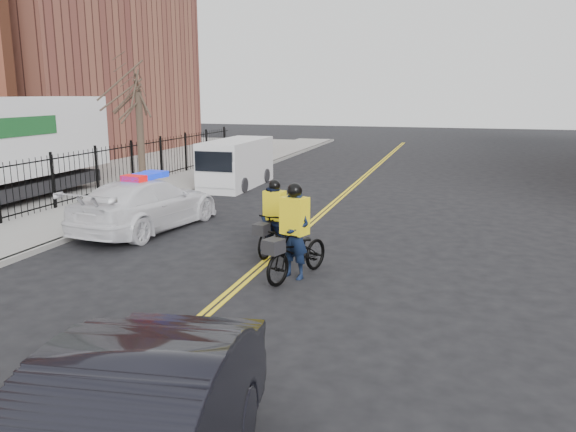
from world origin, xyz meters
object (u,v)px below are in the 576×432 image
(cyclist_far, at_px, (275,225))
(cyclist_near, at_px, (294,245))
(cargo_van, at_px, (235,164))
(police_cruiser, at_px, (147,204))

(cyclist_far, bearing_deg, cyclist_near, -48.23)
(cyclist_near, distance_m, cyclist_far, 1.96)
(cyclist_far, bearing_deg, cargo_van, 127.99)
(police_cruiser, distance_m, cyclist_near, 6.32)
(cargo_van, distance_m, cyclist_near, 12.71)
(police_cruiser, xyz_separation_m, cyclist_near, (5.54, -3.05, -0.04))
(cargo_van, bearing_deg, cyclist_far, -62.67)
(cyclist_near, xyz_separation_m, cyclist_far, (-1.02, 1.68, 0.01))
(police_cruiser, relative_size, cargo_van, 1.14)
(police_cruiser, relative_size, cyclist_far, 2.84)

